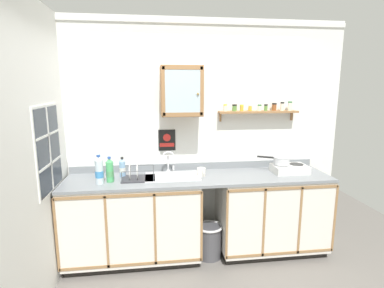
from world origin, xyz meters
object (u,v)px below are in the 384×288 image
hot_plate_stove (289,169)px  warning_sign (167,140)px  bottle_opaque_white_1 (99,167)px  trash_bin (209,240)px  sink (172,179)px  dish_rack (137,176)px  mug (201,172)px  saucepan (281,160)px  bottle_water_clear_3 (99,171)px  bottle_soda_green_2 (110,171)px  bottle_water_blue_0 (122,168)px  wall_cabinet (181,91)px

hot_plate_stove → warning_sign: bearing=168.3°
bottle_opaque_white_1 → trash_bin: size_ratio=0.68×
sink → dish_rack: bearing=-173.2°
bottle_opaque_white_1 → warning_sign: (0.76, 0.19, 0.24)m
sink → mug: sink is taller
saucepan → warning_sign: bearing=168.3°
bottle_water_clear_3 → mug: 1.09m
bottle_water_clear_3 → saucepan: bearing=4.3°
saucepan → bottle_soda_green_2: 1.92m
saucepan → mug: size_ratio=2.64×
saucepan → bottle_water_blue_0: bottle_water_blue_0 is taller
bottle_opaque_white_1 → mug: size_ratio=2.00×
wall_cabinet → trash_bin: bearing=-35.9°
dish_rack → warning_sign: 0.57m
mug → hot_plate_stove: bearing=0.4°
hot_plate_stove → wall_cabinet: 1.53m
bottle_opaque_white_1 → mug: (1.12, -0.10, -0.08)m
sink → warning_sign: warning_sign is taller
mug → wall_cabinet: 0.92m
hot_plate_stove → bottle_soda_green_2: 2.02m
bottle_soda_green_2 → dish_rack: bearing=10.4°
bottle_water_blue_0 → bottle_opaque_white_1: bottle_opaque_white_1 is taller
bottle_water_blue_0 → bottle_soda_green_2: size_ratio=0.84×
hot_plate_stove → bottle_water_clear_3: bearing=-176.5°
bottle_water_clear_3 → wall_cabinet: size_ratio=0.57×
bottle_soda_green_2 → mug: (0.98, 0.07, -0.07)m
bottle_water_blue_0 → wall_cabinet: (0.66, 0.05, 0.83)m
mug → bottle_water_clear_3: bearing=-173.4°
bottle_opaque_white_1 → bottle_soda_green_2: 0.23m
saucepan → trash_bin: bearing=-173.4°
hot_plate_stove → bottle_opaque_white_1: 2.16m
hot_plate_stove → bottle_water_blue_0: (-1.90, 0.08, 0.05)m
bottle_soda_green_2 → bottle_water_clear_3: 0.11m
hot_plate_stove → warning_sign: (-1.40, 0.29, 0.32)m
bottle_soda_green_2 → wall_cabinet: (0.78, 0.21, 0.82)m
bottle_opaque_white_1 → wall_cabinet: size_ratio=0.49×
saucepan → bottle_opaque_white_1: (-2.06, 0.08, -0.02)m
dish_rack → sink: bearing=6.8°
wall_cabinet → hot_plate_stove: bearing=-6.2°
bottle_water_clear_3 → trash_bin: 1.46m
bottle_opaque_white_1 → bottle_soda_green_2: bearing=-50.9°
sink → dish_rack: size_ratio=1.68×
bottle_opaque_white_1 → dish_rack: 0.45m
saucepan → wall_cabinet: 1.39m
bottle_opaque_white_1 → mug: bottle_opaque_white_1 is taller
hot_plate_stove → bottle_soda_green_2: bearing=-177.8°
dish_rack → bottle_water_clear_3: bearing=-164.5°
mug → trash_bin: (0.09, -0.07, -0.79)m
saucepan → mug: saucepan is taller
trash_bin → mug: bearing=141.0°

